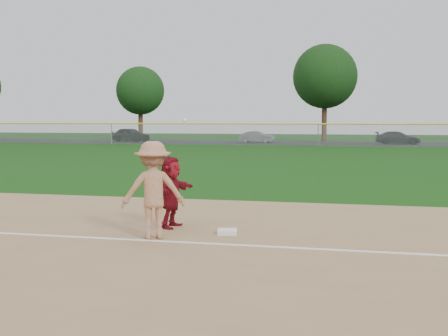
% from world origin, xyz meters
% --- Properties ---
extents(ground, '(160.00, 160.00, 0.00)m').
position_xyz_m(ground, '(0.00, 0.00, 0.00)').
color(ground, '#113E0B').
rests_on(ground, ground).
extents(foul_line, '(60.00, 0.10, 0.01)m').
position_xyz_m(foul_line, '(0.00, -0.80, 0.03)').
color(foul_line, white).
rests_on(foul_line, infield_dirt).
extents(parking_asphalt, '(120.00, 10.00, 0.01)m').
position_xyz_m(parking_asphalt, '(0.00, 46.00, 0.01)').
color(parking_asphalt, black).
rests_on(parking_asphalt, ground).
extents(first_base, '(0.48, 0.48, 0.09)m').
position_xyz_m(first_base, '(0.37, 0.20, 0.07)').
color(first_base, white).
rests_on(first_base, infield_dirt).
extents(base_runner, '(0.67, 1.54, 1.60)m').
position_xyz_m(base_runner, '(-1.02, 0.64, 0.82)').
color(base_runner, maroon).
rests_on(base_runner, infield_dirt).
extents(car_left, '(4.75, 3.12, 1.50)m').
position_xyz_m(car_left, '(-20.23, 45.37, 0.76)').
color(car_left, black).
rests_on(car_left, parking_asphalt).
extents(car_mid, '(3.70, 1.52, 1.19)m').
position_xyz_m(car_mid, '(-6.52, 45.61, 0.61)').
color(car_mid, slate).
rests_on(car_mid, parking_asphalt).
extents(car_right, '(4.30, 1.86, 1.23)m').
position_xyz_m(car_right, '(7.33, 45.52, 0.63)').
color(car_right, black).
rests_on(car_right, parking_asphalt).
extents(first_base_play, '(1.46, 1.18, 2.43)m').
position_xyz_m(first_base_play, '(-1.01, -0.54, 1.01)').
color(first_base_play, '#99999B').
rests_on(first_base_play, infield_dirt).
extents(outfield_fence, '(110.00, 0.12, 110.00)m').
position_xyz_m(outfield_fence, '(0.00, 40.00, 1.96)').
color(outfield_fence, '#999EA0').
rests_on(outfield_fence, ground).
extents(tree_1, '(5.80, 5.80, 8.75)m').
position_xyz_m(tree_1, '(-22.00, 53.00, 5.83)').
color(tree_1, '#3D2316').
rests_on(tree_1, ground).
extents(tree_2, '(7.00, 7.00, 10.58)m').
position_xyz_m(tree_2, '(0.00, 51.50, 7.06)').
color(tree_2, '#3D2616').
rests_on(tree_2, ground).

